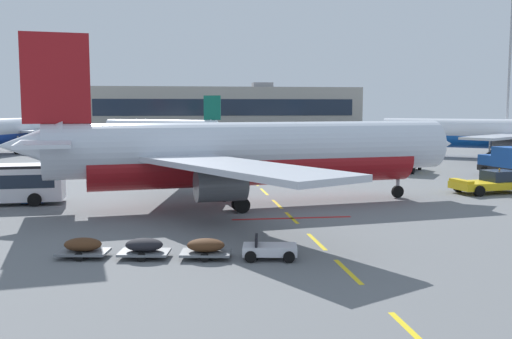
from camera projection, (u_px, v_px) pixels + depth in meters
ground at (469, 179)px, 59.24m from camera, size 400.00×400.00×0.00m
apron_paint_markings at (260, 188)px, 52.94m from camera, size 8.00×91.97×0.01m
airliner_foreground at (250, 153)px, 43.15m from camera, size 34.76×34.19×12.20m
pushback_tug at (490, 182)px, 49.71m from camera, size 6.34×3.85×2.08m
airliner_mid_left at (163, 128)px, 115.02m from camera, size 25.99×24.71×9.48m
airliner_far_right at (482, 133)px, 83.93m from camera, size 28.91×27.00×10.99m
catering_truck at (511, 161)px, 60.83m from camera, size 3.67×7.33×3.14m
fuel_service_truck at (406, 157)px, 66.04m from camera, size 5.82×7.18×3.14m
baggage_train at (176, 248)px, 28.27m from camera, size 11.68×3.38×1.14m
uld_cargo_container at (33, 192)px, 44.97m from camera, size 1.75×1.71×1.60m
apron_light_mast_far at (510, 55)px, 82.63m from camera, size 1.80×1.80×23.32m
terminal_satellite at (223, 109)px, 176.30m from camera, size 80.28×22.31×14.63m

